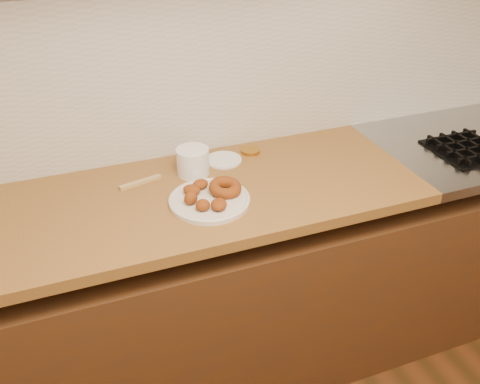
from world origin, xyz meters
TOP-DOWN VIEW (x-y plane):
  - wall_back at (0.00, 2.00)m, footprint 4.00×0.02m
  - base_cabinet at (0.00, 1.69)m, footprint 3.60×0.60m
  - butcher_block at (-0.65, 1.69)m, footprint 2.30×0.62m
  - backsplash at (0.00, 1.99)m, footprint 3.60×0.02m
  - donut_plate at (-0.26, 1.61)m, footprint 0.27×0.27m
  - ring_donut at (-0.20, 1.63)m, footprint 0.16×0.16m
  - fried_dough_chunks at (-0.29, 1.60)m, footprint 0.14×0.21m
  - plastic_tub at (-0.25, 1.81)m, footprint 0.14×0.14m
  - tub_lid at (-0.12, 1.86)m, footprint 0.16×0.16m
  - brass_jar_lid at (0.00, 1.90)m, footprint 0.08×0.08m
  - wooden_utensil at (-0.45, 1.81)m, footprint 0.15×0.05m

SIDE VIEW (x-z plane):
  - base_cabinet at x=0.00m, z-range 0.00..0.77m
  - butcher_block at x=-0.65m, z-range 0.86..0.90m
  - tub_lid at x=-0.12m, z-range 0.90..0.91m
  - wooden_utensil at x=-0.45m, z-range 0.90..0.91m
  - brass_jar_lid at x=0.00m, z-range 0.90..0.91m
  - donut_plate at x=-0.26m, z-range 0.90..0.92m
  - fried_dough_chunks at x=-0.29m, z-range 0.91..0.96m
  - ring_donut at x=-0.20m, z-range 0.91..0.96m
  - plastic_tub at x=-0.25m, z-range 0.90..1.00m
  - backsplash at x=0.00m, z-range 0.90..1.50m
  - wall_back at x=0.00m, z-range 0.00..2.70m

